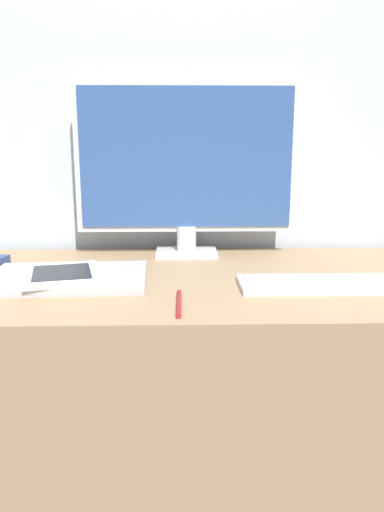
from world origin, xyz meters
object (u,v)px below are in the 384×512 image
at_px(ereader, 62,274).
at_px(pen, 179,303).
at_px(keyboard, 320,284).
at_px(laptop, 68,278).
at_px(monitor, 186,165).

height_order(ereader, pen, ereader).
relative_size(keyboard, laptop, 0.98).
xyz_separation_m(keyboard, laptop, (-0.52, 0.05, 0.00)).
distance_m(monitor, keyboard, 0.46).
bearing_deg(pen, keyboard, 21.22).
bearing_deg(keyboard, ereader, 176.43).
xyz_separation_m(keyboard, pen, (-0.29, -0.11, -0.00)).
bearing_deg(ereader, pen, -30.88).
height_order(monitor, pen, monitor).
relative_size(laptop, pen, 2.40).
distance_m(monitor, ereader, 0.43).
xyz_separation_m(laptop, ereader, (-0.01, -0.02, 0.01)).
xyz_separation_m(monitor, pen, (-0.02, -0.42, -0.23)).
distance_m(ereader, pen, 0.28).
relative_size(keyboard, ereader, 1.55).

